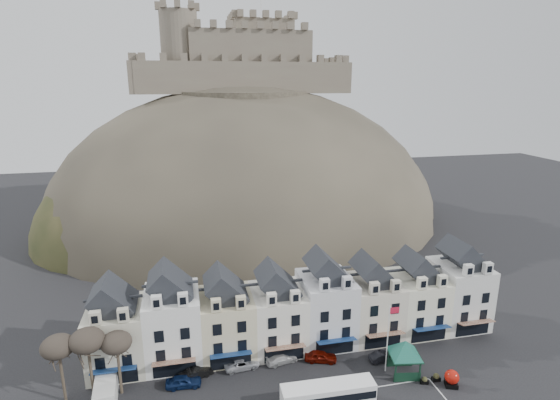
# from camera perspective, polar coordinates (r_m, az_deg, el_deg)

# --- Properties ---
(townhouse_terrace) EXTENTS (54.40, 9.35, 11.80)m
(townhouse_terrace) POSITION_cam_1_polar(r_m,az_deg,el_deg) (60.85, 3.02, -13.76)
(townhouse_terrace) COLOR beige
(townhouse_terrace) RESTS_ON ground
(castle_hill) EXTENTS (100.00, 76.00, 68.00)m
(castle_hill) POSITION_cam_1_polar(r_m,az_deg,el_deg) (110.91, -3.77, -2.98)
(castle_hill) COLOR #37332A
(castle_hill) RESTS_ON ground
(castle) EXTENTS (50.20, 22.20, 22.00)m
(castle) POSITION_cam_1_polar(r_m,az_deg,el_deg) (112.26, -5.12, 17.98)
(castle) COLOR #6B5D51
(castle) RESTS_ON ground
(tree_left_far) EXTENTS (3.61, 3.61, 8.24)m
(tree_left_far) POSITION_cam_1_polar(r_m,az_deg,el_deg) (55.53, -27.02, -16.75)
(tree_left_far) COLOR #3D3227
(tree_left_far) RESTS_ON ground
(tree_left_mid) EXTENTS (3.78, 3.78, 8.64)m
(tree_left_mid) POSITION_cam_1_polar(r_m,az_deg,el_deg) (54.64, -23.90, -16.48)
(tree_left_mid) COLOR #3D3227
(tree_left_mid) RESTS_ON ground
(tree_left_near) EXTENTS (3.43, 3.43, 7.84)m
(tree_left_near) POSITION_cam_1_polar(r_m,az_deg,el_deg) (54.43, -20.59, -17.09)
(tree_left_near) COLOR #3D3227
(tree_left_near) RESTS_ON ground
(bus) EXTENTS (10.45, 2.72, 2.93)m
(bus) POSITION_cam_1_polar(r_m,az_deg,el_deg) (52.62, 6.30, -23.94)
(bus) COLOR #262628
(bus) RESTS_ON ground
(bus_shelter) EXTENTS (7.11, 7.11, 4.58)m
(bus_shelter) POSITION_cam_1_polar(r_m,az_deg,el_deg) (57.81, 16.03, -18.12)
(bus_shelter) COLOR black
(bus_shelter) RESTS_ON ground
(red_buoy) EXTENTS (1.80, 1.80, 2.06)m
(red_buoy) POSITION_cam_1_polar(r_m,az_deg,el_deg) (59.01, 21.52, -20.83)
(red_buoy) COLOR black
(red_buoy) RESTS_ON ground
(flagpole) EXTENTS (1.30, 0.13, 8.98)m
(flagpole) POSITION_cam_1_polar(r_m,az_deg,el_deg) (56.94, 14.01, -16.65)
(flagpole) COLOR silver
(flagpole) RESTS_ON ground
(white_van) EXTENTS (2.72, 5.45, 2.41)m
(white_van) POSITION_cam_1_polar(r_m,az_deg,el_deg) (56.85, -21.80, -22.21)
(white_van) COLOR white
(white_van) RESTS_ON ground
(planter_west) EXTENTS (0.99, 0.65, 0.91)m
(planter_west) POSITION_cam_1_polar(r_m,az_deg,el_deg) (58.69, 18.36, -21.46)
(planter_west) COLOR black
(planter_west) RESTS_ON ground
(planter_east) EXTENTS (1.05, 0.71, 1.01)m
(planter_east) POSITION_cam_1_polar(r_m,az_deg,el_deg) (59.51, 19.72, -20.97)
(planter_east) COLOR black
(planter_east) RESTS_ON ground
(car_navy) EXTENTS (4.23, 1.90, 1.41)m
(car_navy) POSITION_cam_1_polar(r_m,az_deg,el_deg) (56.69, -12.50, -22.13)
(car_navy) COLOR #0D1D44
(car_navy) RESTS_ON ground
(car_black) EXTENTS (4.28, 2.77, 1.33)m
(car_black) POSITION_cam_1_polar(r_m,az_deg,el_deg) (57.69, -10.90, -21.33)
(car_black) COLOR black
(car_black) RESTS_ON ground
(car_silver) EXTENTS (4.65, 2.55, 1.26)m
(car_silver) POSITION_cam_1_polar(r_m,az_deg,el_deg) (58.57, -4.97, -20.50)
(car_silver) COLOR #B8BAC1
(car_silver) RESTS_ON ground
(car_white) EXTENTS (4.52, 2.62, 1.23)m
(car_white) POSITION_cam_1_polar(r_m,az_deg,el_deg) (59.28, 0.21, -19.96)
(car_white) COLOR silver
(car_white) RESTS_ON ground
(car_maroon) EXTENTS (4.42, 2.80, 1.40)m
(car_maroon) POSITION_cam_1_polar(r_m,az_deg,el_deg) (59.67, 5.33, -19.67)
(car_maroon) COLOR #5F0E05
(car_maroon) RESTS_ON ground
(car_charcoal) EXTENTS (3.79, 1.51, 1.23)m
(car_charcoal) POSITION_cam_1_polar(r_m,az_deg,el_deg) (61.03, 13.34, -19.27)
(car_charcoal) COLOR black
(car_charcoal) RESTS_ON ground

